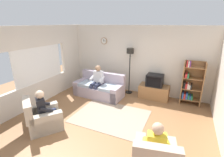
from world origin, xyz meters
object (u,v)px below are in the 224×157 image
Objects in this scene: floor_lamp at (130,58)px; person_in_right_armchair at (156,144)px; person_in_left_armchair at (45,108)px; person_on_couch at (97,80)px; couch at (99,88)px; tv at (155,80)px; tv_stand at (154,92)px; armchair_near_window at (43,119)px; bookshelf at (191,84)px.

person_in_right_armchair is (1.72, -3.46, -0.85)m from floor_lamp.
floor_lamp is 1.65× the size of person_in_right_armchair.
floor_lamp reaches higher than person_in_left_armchair.
person_in_left_armchair is (-0.26, -2.38, -0.09)m from person_on_couch.
couch is 2.16m from tv.
armchair_near_window is at bearing -126.28° from tv_stand.
tv is 0.54× the size of person_in_right_armchair.
floor_lamp is at bearing 68.63° from person_in_left_armchair.
tv_stand is 0.89× the size of person_on_couch.
person_on_couch reaches higher than person_in_left_armchair.
person_on_couch is at bearing -138.98° from floor_lamp.
floor_lamp is 1.49× the size of person_on_couch.
bookshelf is 1.32× the size of armchair_near_window.
tv_stand is 1.83× the size of tv.
couch reaches higher than tv_stand.
tv is 2.19m from person_on_couch.
tv_stand is at bearing 90.00° from tv.
armchair_near_window is 1.06× the size of person_in_right_armchair.
couch is 2.52m from person_in_left_armchair.
couch is at bearing -167.13° from bookshelf.
person_on_couch reaches higher than armchair_near_window.
person_on_couch is at bearing -165.45° from bookshelf.
tv is 3.40m from person_in_right_armchair.
person_in_right_armchair reaches higher than armchair_near_window.
bookshelf is at bearing 14.55° from person_on_couch.
couch is 2.58m from armchair_near_window.
couch is at bearing -161.64° from tv_stand.
floor_lamp reaches higher than bookshelf.
bookshelf is (1.22, 0.07, 0.49)m from tv_stand.
tv is at bearing -90.00° from tv_stand.
person_in_left_armchair is at bearing 176.17° from person_in_right_armchair.
person_in_left_armchair is (-2.32, -3.16, 0.35)m from tv_stand.
couch is 0.40m from person_on_couch.
tv is at bearing 20.19° from person_on_couch.
person_in_right_armchair is at bearing -78.57° from tv_stand.
floor_lamp reaches higher than armchair_near_window.
person_on_couch is at bearing -107.89° from couch.
tv_stand is at bearing 53.72° from person_in_left_armchair.
tv is 4.01m from armchair_near_window.
person_in_left_armchair is (-0.30, -2.49, 0.29)m from couch.
bookshelf reaches higher than couch.
floor_lamp is 1.65× the size of person_in_left_armchair.
floor_lamp is at bearing 68.26° from armchair_near_window.
floor_lamp is 3.76m from armchair_near_window.
armchair_near_window is (-2.37, -3.20, -0.45)m from tv.
person_in_left_armchair is at bearing -111.37° from floor_lamp.
tv is at bearing 101.51° from person_in_right_armchair.
tv is at bearing 53.51° from armchair_near_window.
floor_lamp is (-1.04, 0.12, 0.72)m from tv.
couch is at bearing 135.09° from person_in_right_armchair.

